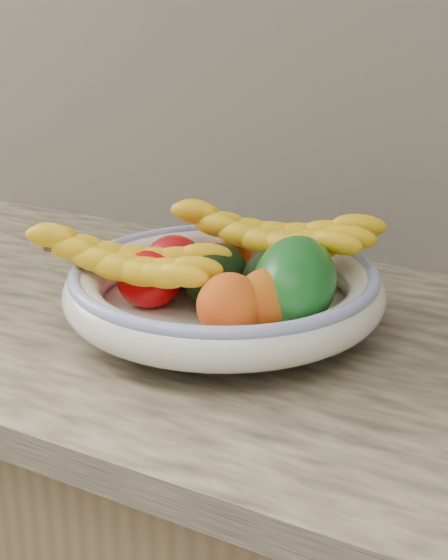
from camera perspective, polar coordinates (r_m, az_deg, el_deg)
fruit_bowl at (r=0.95m, az=-0.00°, el=-0.65°), size 0.39×0.39×0.08m
clementine_back_left at (r=1.06m, az=0.69°, el=1.93°), size 0.05×0.05×0.04m
clementine_back_right at (r=1.02m, az=4.50°, el=1.16°), size 0.05×0.05×0.04m
tomato_left at (r=1.00m, az=-3.68°, el=1.29°), size 0.09×0.09×0.07m
tomato_near_left at (r=0.95m, az=-5.47°, el=0.12°), size 0.11×0.11×0.07m
avocado_center at (r=0.95m, az=-0.62°, el=0.38°), size 0.09×0.12×0.07m
avocado_right at (r=0.95m, az=3.50°, el=0.31°), size 0.07×0.10×0.06m
green_mango at (r=0.90m, az=5.19°, el=-0.16°), size 0.17×0.18×0.13m
peach_front at (r=0.85m, az=0.42°, el=-1.90°), size 0.08×0.08×0.07m
peach_right at (r=0.86m, az=3.25°, el=-1.48°), size 0.07×0.07×0.07m
banana_bunch_back at (r=1.00m, az=3.24°, el=2.88°), size 0.30×0.11×0.09m
banana_bunch_front at (r=0.94m, az=-7.44°, el=1.05°), size 0.28×0.16×0.07m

